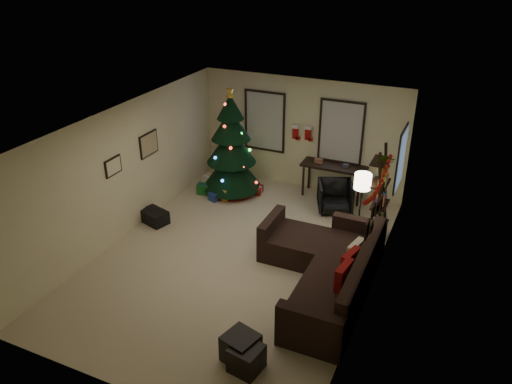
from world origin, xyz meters
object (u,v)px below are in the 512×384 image
desk (334,169)px  desk_chair (335,197)px  sofa (327,270)px  bookshelf (381,199)px  christmas_tree (231,150)px

desk → desk_chair: desk is taller
sofa → desk_chair: bearing=103.4°
sofa → bookshelf: (0.50, 1.79, 0.67)m
sofa → desk: size_ratio=2.07×
sofa → desk: (-0.89, 3.36, 0.41)m
christmas_tree → sofa: 4.21m
bookshelf → desk_chair: bearing=141.2°
desk_chair → bookshelf: bookshelf is taller
desk → desk_chair: 0.79m
desk_chair → sofa: bearing=-98.9°
desk_chair → christmas_tree: bearing=159.3°
christmas_tree → desk_chair: bearing=1.6°
sofa → desk_chair: (-0.64, 2.71, 0.04)m
desk → sofa: bearing=-75.2°
sofa → desk_chair: sofa is taller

